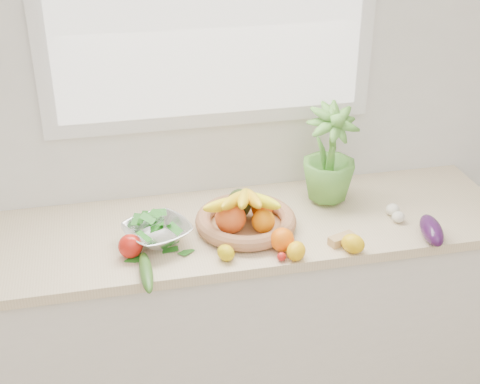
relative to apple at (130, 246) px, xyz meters
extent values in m
cube|color=white|center=(0.37, 0.44, 0.41)|extent=(4.50, 0.02, 2.70)
cube|color=silver|center=(0.37, 0.14, -0.51)|extent=(2.20, 0.58, 0.86)
cube|color=beige|center=(0.37, 0.14, -0.06)|extent=(2.24, 0.62, 0.04)
sphere|color=#FF6608|center=(0.54, -0.07, 0.00)|extent=(0.12, 0.12, 0.09)
ellipsoid|color=gold|center=(0.33, -0.09, -0.02)|extent=(0.08, 0.09, 0.06)
ellipsoid|color=yellow|center=(0.57, -0.14, -0.01)|extent=(0.10, 0.11, 0.07)
ellipsoid|color=#EEB70C|center=(0.78, -0.14, -0.01)|extent=(0.11, 0.11, 0.07)
sphere|color=red|center=(0.00, 0.00, 0.00)|extent=(0.11, 0.11, 0.09)
cube|color=tan|center=(0.76, -0.08, -0.03)|extent=(0.11, 0.07, 0.03)
ellipsoid|color=silver|center=(1.03, 0.02, -0.02)|extent=(0.07, 0.07, 0.04)
ellipsoid|color=silver|center=(0.59, 0.18, -0.02)|extent=(0.07, 0.07, 0.05)
ellipsoid|color=silver|center=(1.03, 0.08, -0.02)|extent=(0.06, 0.06, 0.05)
ellipsoid|color=#32103B|center=(1.10, -0.12, 0.00)|extent=(0.11, 0.21, 0.08)
ellipsoid|color=#284E17|center=(0.04, -0.14, -0.02)|extent=(0.05, 0.24, 0.04)
sphere|color=red|center=(0.52, -0.14, -0.03)|extent=(0.04, 0.04, 0.03)
imported|color=#559837|center=(0.81, 0.24, 0.17)|extent=(0.25, 0.25, 0.39)
cylinder|color=tan|center=(0.44, 0.10, -0.04)|extent=(0.41, 0.41, 0.01)
torus|color=tan|center=(0.44, 0.10, -0.01)|extent=(0.48, 0.48, 0.06)
sphere|color=#EB591D|center=(0.38, 0.07, 0.03)|extent=(0.14, 0.14, 0.12)
sphere|color=orange|center=(0.50, 0.05, 0.01)|extent=(0.11, 0.11, 0.09)
sphere|color=#F65407|center=(0.52, 0.15, 0.01)|extent=(0.11, 0.11, 0.08)
ellipsoid|color=#232F15|center=(0.43, 0.17, 0.03)|extent=(0.12, 0.12, 0.12)
ellipsoid|color=yellow|center=(0.37, 0.09, 0.08)|extent=(0.24, 0.18, 0.11)
ellipsoid|color=yellow|center=(0.40, 0.10, 0.09)|extent=(0.18, 0.24, 0.11)
ellipsoid|color=yellow|center=(0.43, 0.09, 0.09)|extent=(0.12, 0.26, 0.11)
ellipsoid|color=yellow|center=(0.46, 0.10, 0.09)|extent=(0.05, 0.26, 0.11)
ellipsoid|color=yellow|center=(0.50, 0.09, 0.08)|extent=(0.13, 0.26, 0.11)
cylinder|color=silver|center=(0.10, 0.07, -0.03)|extent=(0.12, 0.12, 0.02)
imported|color=white|center=(0.10, 0.07, 0.00)|extent=(0.31, 0.31, 0.06)
ellipsoid|color=#266619|center=(0.10, 0.07, 0.04)|extent=(0.23, 0.23, 0.07)
camera|label=1|loc=(-0.05, -2.03, 1.29)|focal=50.00mm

